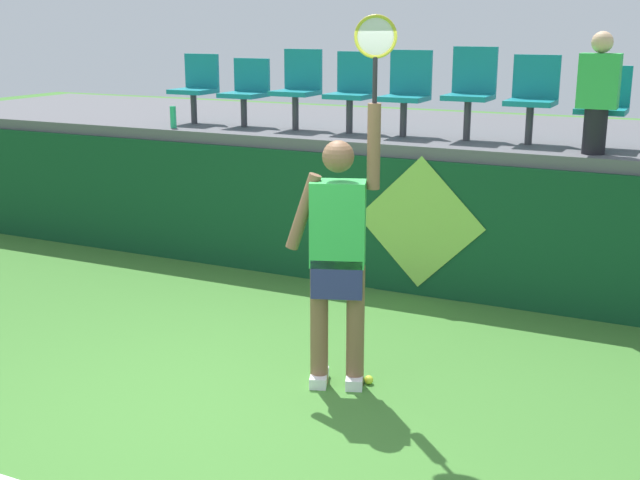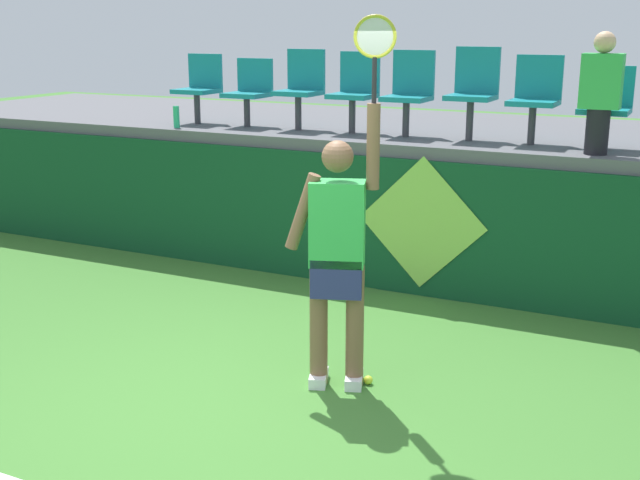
{
  "view_description": "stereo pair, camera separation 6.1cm",
  "coord_description": "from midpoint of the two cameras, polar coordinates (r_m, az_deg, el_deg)",
  "views": [
    {
      "loc": [
        2.83,
        -4.23,
        2.55
      ],
      "look_at": [
        0.28,
        1.07,
        0.99
      ],
      "focal_mm": 45.92,
      "sensor_mm": 36.0,
      "label": 1
    },
    {
      "loc": [
        2.88,
        -4.2,
        2.55
      ],
      "look_at": [
        0.28,
        1.07,
        0.99
      ],
      "focal_mm": 45.92,
      "sensor_mm": 36.0,
      "label": 2
    }
  ],
  "objects": [
    {
      "name": "spectator_platform",
      "position": [
        9.33,
        8.35,
        7.49
      ],
      "size": [
        13.49,
        3.17,
        0.12
      ],
      "primitive_type": "cube",
      "color": "#56565B",
      "rests_on": "court_back_wall"
    },
    {
      "name": "stadium_chair_2",
      "position": [
        8.91,
        -1.1,
        10.74
      ],
      "size": [
        0.44,
        0.42,
        0.85
      ],
      "color": "#38383D",
      "rests_on": "spectator_platform"
    },
    {
      "name": "stadium_chair_4",
      "position": [
        8.42,
        6.47,
        10.38
      ],
      "size": [
        0.44,
        0.42,
        0.85
      ],
      "color": "#38383D",
      "rests_on": "spectator_platform"
    },
    {
      "name": "court_back_wall",
      "position": [
        8.03,
        4.72,
        1.21
      ],
      "size": [
        13.49,
        0.2,
        1.31
      ],
      "primitive_type": "cube",
      "color": "#0F4223",
      "rests_on": "ground_plane"
    },
    {
      "name": "tennis_player",
      "position": [
        5.71,
        1.57,
        -0.77
      ],
      "size": [
        0.72,
        0.37,
        2.6
      ],
      "color": "white",
      "rests_on": "ground_plane"
    },
    {
      "name": "tennis_ball",
      "position": [
        6.05,
        3.67,
        -9.71
      ],
      "size": [
        0.07,
        0.07,
        0.07
      ],
      "primitive_type": "sphere",
      "color": "#D1E533",
      "rests_on": "ground_plane"
    },
    {
      "name": "stadium_chair_1",
      "position": [
        9.22,
        -4.72,
        10.45
      ],
      "size": [
        0.44,
        0.42,
        0.74
      ],
      "color": "#38383D",
      "rests_on": "spectator_platform"
    },
    {
      "name": "stadium_chair_6",
      "position": [
        8.07,
        15.0,
        9.76
      ],
      "size": [
        0.44,
        0.42,
        0.83
      ],
      "color": "#38383D",
      "rests_on": "spectator_platform"
    },
    {
      "name": "wall_signage_mount",
      "position": [
        7.98,
        7.16,
        -3.84
      ],
      "size": [
        1.27,
        0.01,
        1.36
      ],
      "color": "#0F4223",
      "rests_on": "ground_plane"
    },
    {
      "name": "stadium_chair_5",
      "position": [
        8.21,
        10.86,
        10.34
      ],
      "size": [
        0.44,
        0.42,
        0.89
      ],
      "color": "#38383D",
      "rests_on": "spectator_platform"
    },
    {
      "name": "stadium_chair_7",
      "position": [
        7.97,
        19.51,
        8.96
      ],
      "size": [
        0.44,
        0.42,
        0.74
      ],
      "color": "#38383D",
      "rests_on": "spectator_platform"
    },
    {
      "name": "water_bottle",
      "position": [
        9.18,
        -9.79,
        8.45
      ],
      "size": [
        0.07,
        0.07,
        0.24
      ],
      "primitive_type": "cylinder",
      "color": "#26B272",
      "rests_on": "spectator_platform"
    },
    {
      "name": "spectator_0",
      "position": [
        7.56,
        19.2,
        9.73
      ],
      "size": [
        0.34,
        0.2,
        1.05
      ],
      "color": "black",
      "rests_on": "spectator_platform"
    },
    {
      "name": "stadium_chair_0",
      "position": [
        9.57,
        -8.18,
        10.65
      ],
      "size": [
        0.44,
        0.42,
        0.78
      ],
      "color": "#38383D",
      "rests_on": "spectator_platform"
    },
    {
      "name": "stadium_chair_3",
      "position": [
        8.63,
        2.69,
        10.52
      ],
      "size": [
        0.44,
        0.42,
        0.83
      ],
      "color": "#38383D",
      "rests_on": "spectator_platform"
    },
    {
      "name": "ground_plane",
      "position": [
        5.69,
        -7.11,
        -11.82
      ],
      "size": [
        40.0,
        40.0,
        0.0
      ],
      "primitive_type": "plane",
      "color": "#3D752D"
    }
  ]
}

